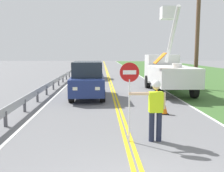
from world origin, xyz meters
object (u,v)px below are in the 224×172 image
(flagger_worker, at_px, (155,107))
(oncoming_suv_nearest, at_px, (88,80))
(stop_sign_paddle, at_px, (129,84))
(utility_pole_near, at_px, (197,32))
(traffic_cone_mid, at_px, (157,93))
(utility_bucket_truck, at_px, (167,70))
(traffic_cone_lead, at_px, (164,106))
(oncoming_sedan_second, at_px, (93,70))

(flagger_worker, relative_size, oncoming_suv_nearest, 0.39)
(stop_sign_paddle, height_order, utility_pole_near, utility_pole_near)
(utility_pole_near, bearing_deg, oncoming_suv_nearest, -156.50)
(stop_sign_paddle, distance_m, traffic_cone_mid, 7.32)
(utility_bucket_truck, bearing_deg, flagger_worker, -106.38)
(utility_bucket_truck, xyz_separation_m, oncoming_suv_nearest, (-5.22, -2.22, -0.36))
(oncoming_suv_nearest, distance_m, traffic_cone_lead, 5.48)
(stop_sign_paddle, bearing_deg, utility_bucket_truck, 69.56)
(traffic_cone_mid, bearing_deg, flagger_worker, -102.83)
(utility_bucket_truck, bearing_deg, traffic_cone_lead, -105.53)
(stop_sign_paddle, xyz_separation_m, traffic_cone_lead, (1.85, 3.33, -1.37))
(utility_pole_near, height_order, traffic_cone_mid, utility_pole_near)
(traffic_cone_lead, bearing_deg, oncoming_suv_nearest, 129.34)
(utility_pole_near, bearing_deg, utility_bucket_truck, -155.39)
(oncoming_suv_nearest, xyz_separation_m, traffic_cone_mid, (3.91, -0.72, -0.72))
(stop_sign_paddle, xyz_separation_m, utility_pole_near, (6.01, 10.84, 2.32))
(stop_sign_paddle, relative_size, oncoming_suv_nearest, 0.50)
(traffic_cone_lead, relative_size, traffic_cone_mid, 1.00)
(utility_bucket_truck, relative_size, traffic_cone_mid, 9.81)
(utility_pole_near, bearing_deg, stop_sign_paddle, -119.03)
(utility_bucket_truck, distance_m, oncoming_sedan_second, 10.29)
(traffic_cone_lead, bearing_deg, flagger_worker, -107.99)
(traffic_cone_lead, bearing_deg, stop_sign_paddle, -119.05)
(stop_sign_paddle, bearing_deg, oncoming_sedan_second, 95.14)
(flagger_worker, bearing_deg, utility_bucket_truck, 73.62)
(utility_bucket_truck, height_order, oncoming_suv_nearest, utility_bucket_truck)
(utility_pole_near, relative_size, traffic_cone_lead, 11.00)
(oncoming_suv_nearest, distance_m, oncoming_sedan_second, 11.01)
(oncoming_suv_nearest, bearing_deg, utility_pole_near, 23.50)
(stop_sign_paddle, height_order, traffic_cone_lead, stop_sign_paddle)
(flagger_worker, bearing_deg, stop_sign_paddle, -179.87)
(traffic_cone_lead, bearing_deg, traffic_cone_mid, 82.32)
(traffic_cone_mid, bearing_deg, oncoming_suv_nearest, 169.56)
(utility_bucket_truck, height_order, utility_pole_near, utility_pole_near)
(flagger_worker, distance_m, traffic_cone_lead, 3.57)
(stop_sign_paddle, distance_m, utility_pole_near, 12.61)
(oncoming_sedan_second, bearing_deg, utility_pole_near, -45.09)
(oncoming_suv_nearest, xyz_separation_m, traffic_cone_lead, (3.44, -4.20, -0.72))
(oncoming_sedan_second, bearing_deg, traffic_cone_lead, -76.98)
(oncoming_suv_nearest, distance_m, utility_pole_near, 8.81)
(oncoming_suv_nearest, xyz_separation_m, oncoming_sedan_second, (-0.08, 11.01, -0.23))
(oncoming_sedan_second, distance_m, utility_pole_near, 11.34)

